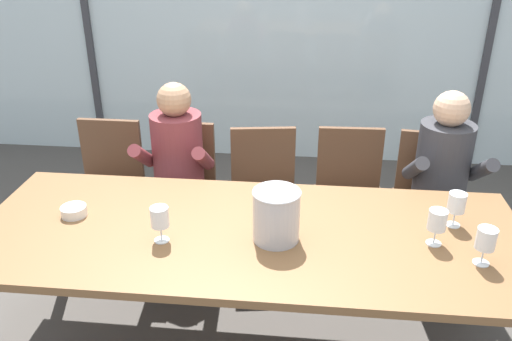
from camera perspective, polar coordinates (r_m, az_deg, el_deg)
The scene contains 19 objects.
ground at distance 3.77m, azimuth 1.02°, elevation -8.11°, with size 14.00×14.00×0.00m, color #4C4742.
window_glass_panel at distance 4.78m, azimuth 2.86°, elevation 16.08°, with size 7.83×0.03×2.60m, color silver.
window_mullion_left at distance 5.16m, azimuth -17.86°, elevation 15.66°, with size 0.06×0.06×2.60m, color #38383D.
window_mullion_right at distance 4.98m, azimuth 24.19°, elevation 14.36°, with size 0.06×0.06×2.60m, color #38383D.
hillside_vineyard at distance 8.35m, azimuth 4.25°, elevation 16.56°, with size 13.83×2.40×1.55m, color #386633.
dining_table at distance 2.56m, azimuth -0.81°, elevation -7.71°, with size 2.63×1.02×0.75m.
chair_near_curtain at distance 3.68m, azimuth -15.65°, elevation -0.66°, with size 0.44×0.44×0.89m.
chair_left_of_center at distance 3.53m, azimuth -8.06°, elevation -1.05°, with size 0.45×0.45×0.89m.
chair_center at distance 3.41m, azimuth 0.83°, elevation -1.80°, with size 0.50×0.50×0.89m.
chair_right_of_center at distance 3.46m, azimuth 10.05°, elevation -1.78°, with size 0.46×0.46×0.89m.
chair_near_window_right at distance 3.52m, azimuth 18.20°, elevation -2.30°, with size 0.49×0.49×0.89m.
person_maroon_top at distance 3.32m, azimuth -8.71°, elevation 0.43°, with size 0.46×0.61×1.21m.
person_charcoal_jacket at distance 3.33m, azimuth 19.68°, elevation -0.83°, with size 0.47×0.62×1.21m.
ice_bucket_primary at distance 2.40m, azimuth 2.21°, elevation -4.81°, with size 0.22×0.22×0.25m.
tasting_bowl at distance 2.79m, azimuth -19.10°, elevation -4.16°, with size 0.13×0.13×0.05m, color silver.
wine_glass_by_left_taster at distance 2.44m, azimuth 23.61°, elevation -6.93°, with size 0.08×0.08×0.17m.
wine_glass_near_bucket at distance 2.50m, azimuth 19.01°, elevation -5.24°, with size 0.08×0.08×0.17m.
wine_glass_center_pour at distance 2.68m, azimuth 20.89°, elevation -3.32°, with size 0.08×0.08×0.17m.
wine_glass_by_right_taster at distance 2.43m, azimuth -10.36°, elevation -5.13°, with size 0.08×0.08×0.17m.
Camera 1 is at (0.26, -2.12, 2.10)m, focal length 36.99 mm.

